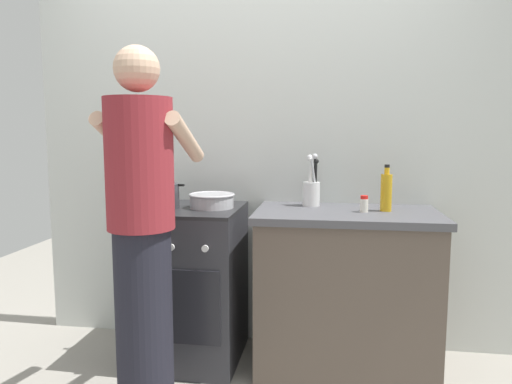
{
  "coord_description": "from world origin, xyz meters",
  "views": [
    {
      "loc": [
        0.44,
        -2.48,
        1.33
      ],
      "look_at": [
        0.05,
        0.12,
        1.0
      ],
      "focal_mm": 33.56,
      "sensor_mm": 36.0,
      "label": 1
    }
  ],
  "objects_px": {
    "stove_range": "(189,283)",
    "person": "(142,237)",
    "utensil_crock": "(311,189)",
    "mixing_bowl": "(212,200)",
    "pot": "(162,196)",
    "oil_bottle": "(386,192)",
    "spice_bottle": "(364,204)"
  },
  "relations": [
    {
      "from": "person",
      "to": "mixing_bowl",
      "type": "bearing_deg",
      "value": 74.74
    },
    {
      "from": "stove_range",
      "to": "person",
      "type": "height_order",
      "value": "person"
    },
    {
      "from": "mixing_bowl",
      "to": "person",
      "type": "relative_size",
      "value": 0.15
    },
    {
      "from": "utensil_crock",
      "to": "person",
      "type": "xyz_separation_m",
      "value": [
        -0.73,
        -0.78,
        -0.14
      ]
    },
    {
      "from": "spice_bottle",
      "to": "utensil_crock",
      "type": "bearing_deg",
      "value": 147.57
    },
    {
      "from": "mixing_bowl",
      "to": "utensil_crock",
      "type": "height_order",
      "value": "utensil_crock"
    },
    {
      "from": "utensil_crock",
      "to": "stove_range",
      "type": "bearing_deg",
      "value": -166.58
    },
    {
      "from": "mixing_bowl",
      "to": "spice_bottle",
      "type": "relative_size",
      "value": 2.91
    },
    {
      "from": "stove_range",
      "to": "pot",
      "type": "distance_m",
      "value": 0.54
    },
    {
      "from": "pot",
      "to": "person",
      "type": "bearing_deg",
      "value": -79.21
    },
    {
      "from": "oil_bottle",
      "to": "person",
      "type": "distance_m",
      "value": 1.32
    },
    {
      "from": "mixing_bowl",
      "to": "utensil_crock",
      "type": "distance_m",
      "value": 0.58
    },
    {
      "from": "person",
      "to": "utensil_crock",
      "type": "bearing_deg",
      "value": 47.03
    },
    {
      "from": "person",
      "to": "stove_range",
      "type": "bearing_deg",
      "value": 87.24
    },
    {
      "from": "stove_range",
      "to": "oil_bottle",
      "type": "height_order",
      "value": "oil_bottle"
    },
    {
      "from": "spice_bottle",
      "to": "oil_bottle",
      "type": "xyz_separation_m",
      "value": [
        0.12,
        0.05,
        0.06
      ]
    },
    {
      "from": "mixing_bowl",
      "to": "oil_bottle",
      "type": "relative_size",
      "value": 1.03
    },
    {
      "from": "pot",
      "to": "oil_bottle",
      "type": "height_order",
      "value": "oil_bottle"
    },
    {
      "from": "mixing_bowl",
      "to": "utensil_crock",
      "type": "xyz_separation_m",
      "value": [
        0.56,
        0.16,
        0.06
      ]
    },
    {
      "from": "oil_bottle",
      "to": "person",
      "type": "xyz_separation_m",
      "value": [
        -1.14,
        -0.65,
        -0.15
      ]
    },
    {
      "from": "spice_bottle",
      "to": "person",
      "type": "bearing_deg",
      "value": -149.56
    },
    {
      "from": "oil_bottle",
      "to": "mixing_bowl",
      "type": "bearing_deg",
      "value": -178.19
    },
    {
      "from": "pot",
      "to": "utensil_crock",
      "type": "bearing_deg",
      "value": 13.59
    },
    {
      "from": "mixing_bowl",
      "to": "oil_bottle",
      "type": "xyz_separation_m",
      "value": [
        0.97,
        0.03,
        0.06
      ]
    },
    {
      "from": "pot",
      "to": "spice_bottle",
      "type": "height_order",
      "value": "pot"
    },
    {
      "from": "utensil_crock",
      "to": "person",
      "type": "bearing_deg",
      "value": -132.97
    },
    {
      "from": "spice_bottle",
      "to": "person",
      "type": "distance_m",
      "value": 1.18
    },
    {
      "from": "spice_bottle",
      "to": "pot",
      "type": "bearing_deg",
      "value": -179.04
    },
    {
      "from": "mixing_bowl",
      "to": "utensil_crock",
      "type": "bearing_deg",
      "value": 15.98
    },
    {
      "from": "stove_range",
      "to": "utensil_crock",
      "type": "xyz_separation_m",
      "value": [
        0.7,
        0.17,
        0.55
      ]
    },
    {
      "from": "stove_range",
      "to": "mixing_bowl",
      "type": "relative_size",
      "value": 3.43
    },
    {
      "from": "mixing_bowl",
      "to": "pot",
      "type": "bearing_deg",
      "value": -171.33
    }
  ]
}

